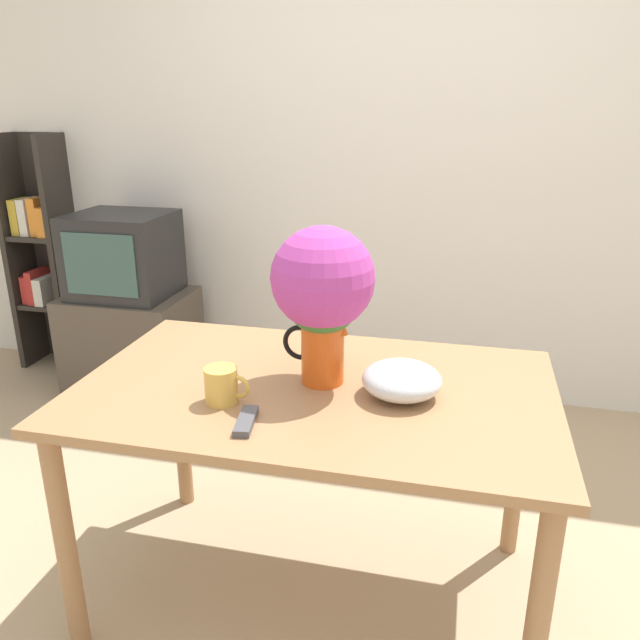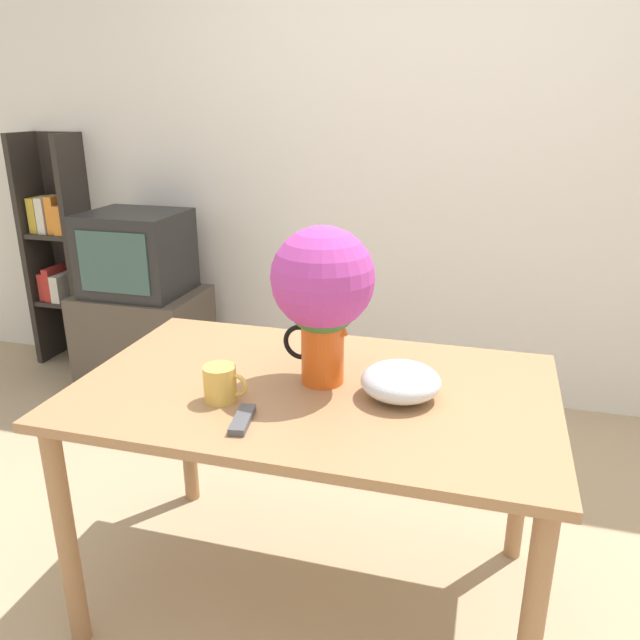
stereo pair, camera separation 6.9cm
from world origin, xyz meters
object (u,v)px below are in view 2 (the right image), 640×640
object	(u,v)px
white_bowl	(401,381)
tv_set	(137,253)
flower_vase	(323,289)
coffee_mug	(221,384)

from	to	relation	value
white_bowl	tv_set	bearing A→B (deg)	141.74
flower_vase	coffee_mug	bearing A→B (deg)	-140.68
coffee_mug	white_bowl	bearing A→B (deg)	17.79
coffee_mug	white_bowl	xyz separation A→B (m)	(0.49, 0.16, -0.00)
coffee_mug	white_bowl	size ratio (longest dim) A/B	0.57
flower_vase	coffee_mug	size ratio (longest dim) A/B	3.63
coffee_mug	tv_set	bearing A→B (deg)	128.45
flower_vase	white_bowl	world-z (taller)	flower_vase
flower_vase	tv_set	distance (m)	1.91
flower_vase	coffee_mug	xyz separation A→B (m)	(-0.25, -0.20, -0.24)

